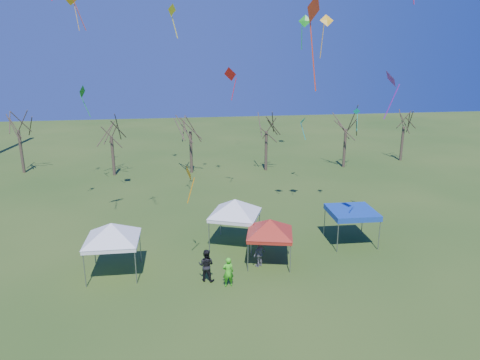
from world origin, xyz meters
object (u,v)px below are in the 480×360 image
object	(u,v)px
tree_4	(347,115)
tree_1	(110,122)
tree_5	(405,114)
person_grey	(259,254)
tree_0	(16,114)
tent_red	(270,222)
tree_2	(190,116)
tent_blue	(352,212)
person_dark	(206,265)
tree_3	(267,117)
tent_white_west	(111,227)
person_green	(228,272)
tent_white_mid	(235,202)

from	to	relation	value
tree_4	tree_1	bearing A→B (deg)	178.58
tree_5	person_grey	size ratio (longest dim) A/B	4.58
tree_0	tree_1	size ratio (longest dim) A/B	1.12
tree_1	tent_red	size ratio (longest dim) A/B	2.04
tree_2	tent_blue	bearing A→B (deg)	-64.44
tent_red	person_dark	distance (m)	4.71
tree_3	tent_white_west	distance (m)	26.54
person_green	tent_white_mid	bearing A→B (deg)	-108.97
tree_5	person_green	distance (m)	37.24
tent_white_mid	person_green	distance (m)	5.97
tree_0	tree_2	bearing A→B (deg)	-9.24
tent_blue	tree_5	bearing A→B (deg)	53.89
tree_4	tree_5	bearing A→B (deg)	13.85
person_dark	tree_4	bearing A→B (deg)	-104.57
person_green	person_dark	size ratio (longest dim) A/B	0.91
tree_1	tree_2	xyz separation A→B (m)	(8.40, -0.27, 0.50)
tree_1	tree_2	bearing A→B (deg)	-1.85
tree_2	person_dark	bearing A→B (deg)	-91.13
tree_2	tree_5	size ratio (longest dim) A/B	1.10
tree_0	tent_red	size ratio (longest dim) A/B	2.28
tree_0	person_dark	xyz separation A→B (m)	(18.00, -27.26, -5.53)
tree_2	person_grey	bearing A→B (deg)	-82.85
tree_4	person_dark	bearing A→B (deg)	-127.31
person_grey	tree_5	bearing A→B (deg)	-167.15
tree_2	tree_4	xyz separation A→B (m)	(17.72, -0.38, -0.23)
tree_4	person_grey	xyz separation A→B (m)	(-14.83, -22.67, -5.24)
tree_1	tree_3	distance (m)	16.81
tree_0	tree_4	size ratio (longest dim) A/B	1.07
tree_2	tent_blue	world-z (taller)	tree_2
tree_3	person_green	xyz separation A→B (m)	(-7.73, -24.75, -5.21)
tree_3	person_dark	size ratio (longest dim) A/B	4.12
tent_white_mid	person_green	bearing A→B (deg)	-102.77
person_grey	tent_white_west	bearing A→B (deg)	-37.18
tent_white_west	person_grey	size ratio (longest dim) A/B	2.59
tree_0	tent_red	bearing A→B (deg)	-49.33
tree_3	tree_5	size ratio (longest dim) A/B	1.06
tree_4	tent_white_west	bearing A→B (deg)	-136.64
tree_0	person_dark	world-z (taller)	tree_0
tent_red	tree_0	bearing A→B (deg)	130.67
tent_white_west	tree_5	bearing A→B (deg)	37.28
tent_red	person_dark	world-z (taller)	tent_red
tree_3	tree_5	world-z (taller)	tree_3
tree_1	tent_blue	distance (m)	27.94
tree_3	tent_white_mid	xyz separation A→B (m)	(-6.50, -19.34, -3.02)
tree_4	person_grey	size ratio (longest dim) A/B	4.84
tree_4	person_green	size ratio (longest dim) A/B	4.54
tent_blue	person_dark	size ratio (longest dim) A/B	1.66
tent_white_west	person_green	xyz separation A→B (m)	(6.45, -2.52, -2.13)
tree_2	tent_white_west	bearing A→B (deg)	-104.35
tent_white_west	person_dark	size ratio (longest dim) A/B	2.19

